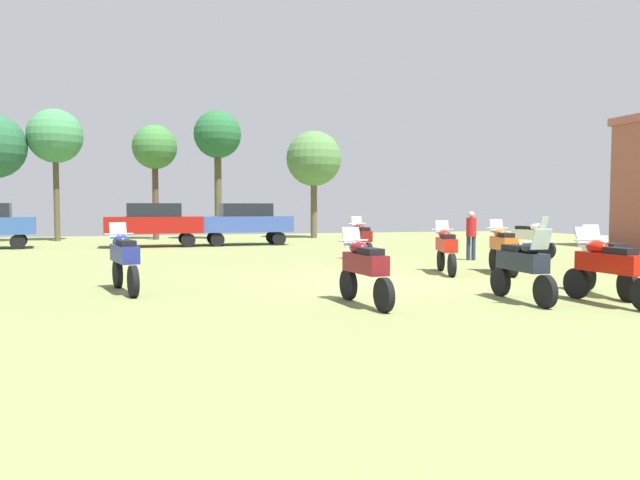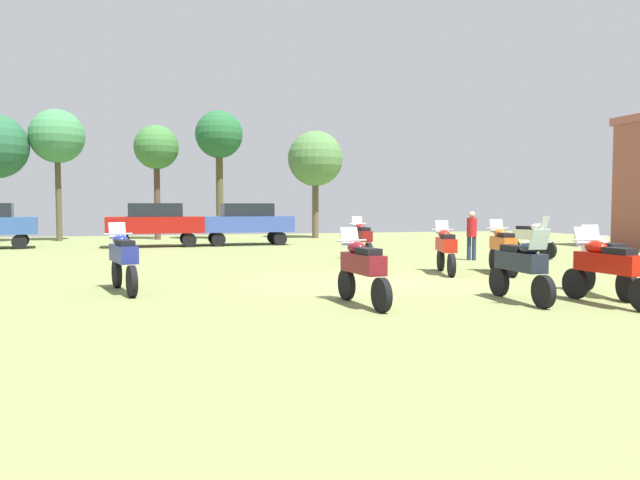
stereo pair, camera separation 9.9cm
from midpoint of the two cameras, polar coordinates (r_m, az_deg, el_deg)
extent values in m
cube|color=olive|center=(14.55, 5.22, -4.11)|extent=(44.00, 52.00, 0.02)
cylinder|color=black|center=(14.38, 24.13, -3.18)|extent=(0.26, 0.63, 0.62)
cylinder|color=black|center=(12.96, 27.32, -3.93)|extent=(0.26, 0.63, 0.62)
cube|color=silver|center=(13.62, 25.69, -1.49)|extent=(0.68, 1.42, 0.36)
ellipsoid|color=silver|center=(13.87, 25.12, -0.23)|extent=(0.43, 0.54, 0.24)
cube|color=black|center=(13.39, 26.20, -0.55)|extent=(0.42, 0.62, 0.12)
cube|color=silver|center=(14.17, 24.50, 0.58)|extent=(0.39, 0.23, 0.39)
cylinder|color=#B7B7BC|center=(14.08, 24.68, 0.31)|extent=(0.61, 0.18, 0.04)
cylinder|color=black|center=(12.94, 23.26, -3.86)|extent=(0.16, 0.62, 0.61)
cube|color=red|center=(12.31, 25.92, -2.00)|extent=(0.45, 1.42, 0.36)
ellipsoid|color=red|center=(12.51, 24.92, -0.61)|extent=(0.35, 0.50, 0.24)
cube|color=black|center=(12.12, 26.78, -0.96)|extent=(0.34, 0.58, 0.12)
cube|color=silver|center=(12.75, 23.84, 0.30)|extent=(0.37, 0.18, 0.39)
cylinder|color=#B7B7BC|center=(12.67, 24.16, 0.00)|extent=(0.62, 0.08, 0.04)
cylinder|color=black|center=(17.73, 16.27, -1.81)|extent=(0.29, 0.66, 0.66)
cylinder|color=black|center=(16.27, 17.89, -2.28)|extent=(0.29, 0.66, 0.66)
cube|color=#CF631E|center=(16.96, 17.08, -0.32)|extent=(0.69, 1.36, 0.36)
ellipsoid|color=#CF631E|center=(17.23, 16.79, 0.67)|extent=(0.43, 0.55, 0.24)
cube|color=black|center=(16.73, 17.33, 0.45)|extent=(0.43, 0.62, 0.12)
cube|color=silver|center=(17.54, 16.47, 1.30)|extent=(0.39, 0.24, 0.39)
cylinder|color=#B7B7BC|center=(17.44, 16.56, 1.09)|extent=(0.61, 0.20, 0.04)
cylinder|color=black|center=(20.93, 3.30, -0.91)|extent=(0.16, 0.68, 0.67)
cylinder|color=black|center=(19.48, 4.54, -1.22)|extent=(0.16, 0.68, 0.67)
cube|color=maroon|center=(20.17, 3.90, 0.41)|extent=(0.43, 1.31, 0.36)
ellipsoid|color=maroon|center=(20.44, 3.67, 1.23)|extent=(0.35, 0.50, 0.24)
cube|color=black|center=(19.95, 4.09, 1.06)|extent=(0.33, 0.58, 0.12)
cube|color=silver|center=(20.74, 3.42, 1.76)|extent=(0.37, 0.17, 0.39)
cylinder|color=#B7B7BC|center=(20.65, 3.49, 1.58)|extent=(0.62, 0.07, 0.04)
cylinder|color=black|center=(17.39, 11.40, -1.90)|extent=(0.29, 0.63, 0.62)
cylinder|color=black|center=(15.92, 12.42, -2.38)|extent=(0.29, 0.63, 0.62)
cube|color=red|center=(16.61, 11.90, -0.45)|extent=(0.71, 1.33, 0.36)
ellipsoid|color=red|center=(16.88, 11.72, 0.56)|extent=(0.44, 0.55, 0.24)
cube|color=black|center=(16.38, 12.07, 0.34)|extent=(0.45, 0.62, 0.12)
cube|color=silver|center=(17.19, 11.52, 1.21)|extent=(0.39, 0.25, 0.39)
cylinder|color=#B7B7BC|center=(17.10, 11.58, 1.00)|extent=(0.60, 0.21, 0.04)
cylinder|color=black|center=(11.76, 2.50, -4.29)|extent=(0.18, 0.62, 0.61)
cylinder|color=black|center=(10.43, 5.90, -5.28)|extent=(0.18, 0.62, 0.61)
cube|color=maroon|center=(11.03, 4.11, -2.26)|extent=(0.49, 1.30, 0.36)
ellipsoid|color=maroon|center=(11.27, 3.48, -0.72)|extent=(0.37, 0.51, 0.24)
cube|color=black|center=(10.81, 4.63, -1.10)|extent=(0.35, 0.59, 0.12)
cube|color=silver|center=(11.55, 2.81, 0.28)|extent=(0.37, 0.19, 0.39)
cylinder|color=#B7B7BC|center=(11.46, 3.00, -0.05)|extent=(0.62, 0.10, 0.04)
cylinder|color=black|center=(11.52, 20.64, -4.66)|extent=(0.14, 0.61, 0.61)
cylinder|color=black|center=(12.79, 16.76, -3.82)|extent=(0.14, 0.61, 0.61)
cube|color=#1C212F|center=(12.10, 18.64, -1.95)|extent=(0.41, 1.31, 0.36)
ellipsoid|color=#1C212F|center=(11.83, 19.42, -0.72)|extent=(0.34, 0.49, 0.24)
cube|color=black|center=(12.27, 18.09, -0.75)|extent=(0.32, 0.57, 0.12)
cube|color=silver|center=(11.56, 20.32, 0.07)|extent=(0.37, 0.17, 0.39)
cylinder|color=#B7B7BC|center=(11.64, 20.04, -0.20)|extent=(0.62, 0.06, 0.04)
cylinder|color=black|center=(14.23, -19.11, -3.06)|extent=(0.27, 0.67, 0.66)
cylinder|color=black|center=(12.63, -17.76, -3.82)|extent=(0.27, 0.67, 0.66)
cube|color=navy|center=(13.38, -18.51, -1.26)|extent=(0.67, 1.44, 0.36)
ellipsoid|color=navy|center=(13.67, -18.78, 0.01)|extent=(0.42, 0.54, 0.24)
cube|color=black|center=(13.13, -18.33, -0.29)|extent=(0.42, 0.61, 0.12)
cube|color=silver|center=(14.01, -19.06, 0.81)|extent=(0.39, 0.23, 0.39)
cylinder|color=#B7B7BC|center=(13.91, -18.98, 0.55)|extent=(0.61, 0.18, 0.04)
cylinder|color=black|center=(22.18, 20.90, -0.90)|extent=(0.30, 0.67, 0.66)
cylinder|color=black|center=(23.14, 17.84, -0.68)|extent=(0.30, 0.67, 0.66)
cube|color=silver|center=(22.62, 19.36, 0.51)|extent=(0.71, 1.37, 0.36)
ellipsoid|color=silver|center=(22.43, 19.97, 1.19)|extent=(0.44, 0.55, 0.24)
cube|color=black|center=(22.76, 18.92, 1.13)|extent=(0.44, 0.62, 0.12)
cube|color=silver|center=(22.22, 20.65, 1.62)|extent=(0.39, 0.25, 0.39)
cylinder|color=#B7B7BC|center=(22.28, 20.44, 1.48)|extent=(0.61, 0.20, 0.04)
cylinder|color=black|center=(27.46, -18.77, -0.12)|extent=(0.65, 0.24, 0.64)
cylinder|color=black|center=(28.90, -18.72, 0.04)|extent=(0.65, 0.24, 0.64)
cylinder|color=black|center=(27.56, -12.68, -0.02)|extent=(0.65, 0.24, 0.64)
cylinder|color=black|center=(28.99, -12.93, 0.13)|extent=(0.65, 0.24, 0.64)
cube|color=maroon|center=(28.16, -15.79, 1.42)|extent=(4.35, 1.92, 0.75)
cube|color=black|center=(28.15, -15.81, 2.80)|extent=(2.41, 1.65, 0.61)
cylinder|color=black|center=(27.78, -9.95, 0.04)|extent=(0.64, 0.23, 0.64)
cylinder|color=black|center=(29.21, -10.31, 0.19)|extent=(0.64, 0.23, 0.64)
cylinder|color=black|center=(28.30, -4.07, 0.13)|extent=(0.64, 0.23, 0.64)
cylinder|color=black|center=(29.70, -4.70, 0.28)|extent=(0.64, 0.23, 0.64)
cube|color=#354C99|center=(28.68, -7.25, 1.55)|extent=(4.33, 1.88, 0.75)
cube|color=black|center=(28.67, -7.26, 2.90)|extent=(2.39, 1.63, 0.61)
cylinder|color=black|center=(28.77, -27.18, -0.16)|extent=(0.66, 0.31, 0.64)
cylinder|color=black|center=(30.21, -27.03, -0.01)|extent=(0.66, 0.31, 0.64)
cylinder|color=#22304C|center=(21.04, 14.44, -0.79)|extent=(0.14, 0.14, 0.82)
cylinder|color=#22304C|center=(21.04, 13.97, -0.78)|extent=(0.14, 0.14, 0.82)
cylinder|color=#AF191D|center=(21.00, 14.23, 1.21)|extent=(0.47, 0.47, 0.65)
sphere|color=tan|center=(20.99, 14.25, 2.39)|extent=(0.22, 0.22, 0.22)
cylinder|color=brown|center=(34.61, -24.12, 3.99)|extent=(0.30, 0.30, 4.95)
sphere|color=#3F834D|center=(34.81, -24.23, 9.12)|extent=(2.84, 2.84, 2.84)
cylinder|color=brown|center=(34.81, -0.68, 3.43)|extent=(0.38, 0.38, 3.93)
sphere|color=#4E7A41|center=(34.92, -0.68, 7.86)|extent=(3.22, 3.22, 3.22)
cylinder|color=brown|center=(33.60, -9.87, 4.53)|extent=(0.39, 0.39, 5.27)
sphere|color=#235F31|center=(33.83, -9.93, 10.00)|extent=(2.63, 2.63, 2.63)
cylinder|color=brown|center=(34.41, -15.64, 3.88)|extent=(0.34, 0.34, 4.61)
sphere|color=#3B7336|center=(34.57, -15.71, 8.62)|extent=(2.46, 2.46, 2.46)
camera|label=1|loc=(0.05, -90.15, -0.01)|focal=33.23mm
camera|label=2|loc=(0.05, 89.85, 0.01)|focal=33.23mm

